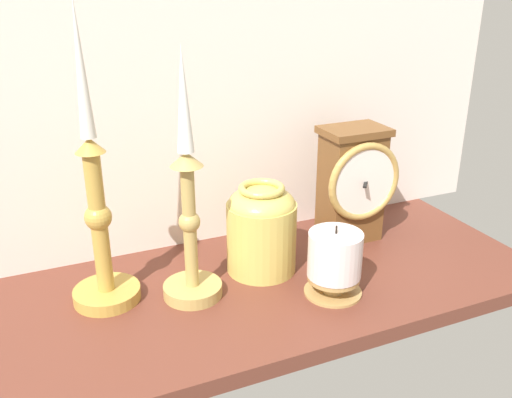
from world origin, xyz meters
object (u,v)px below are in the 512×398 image
at_px(candlestick_tall_left, 189,219).
at_px(pillar_candle_front, 334,262).
at_px(candlestick_tall_center, 99,221).
at_px(brass_vase_jar, 261,227).
at_px(mantel_clock, 353,183).

bearing_deg(candlestick_tall_left, pillar_candle_front, -22.19).
distance_m(candlestick_tall_center, brass_vase_jar, 0.25).
bearing_deg(mantel_clock, candlestick_tall_left, -167.79).
bearing_deg(candlestick_tall_center, candlestick_tall_left, -18.32).
xyz_separation_m(mantel_clock, brass_vase_jar, (-0.19, -0.04, -0.03)).
distance_m(candlestick_tall_left, pillar_candle_front, 0.22).
bearing_deg(mantel_clock, candlestick_tall_center, -176.15).
height_order(mantel_clock, brass_vase_jar, mantel_clock).
distance_m(mantel_clock, brass_vase_jar, 0.20).
height_order(candlestick_tall_left, candlestick_tall_center, candlestick_tall_center).
height_order(candlestick_tall_left, brass_vase_jar, candlestick_tall_left).
relative_size(candlestick_tall_left, pillar_candle_front, 3.30).
relative_size(candlestick_tall_center, pillar_candle_front, 3.86).
xyz_separation_m(candlestick_tall_left, brass_vase_jar, (0.12, 0.03, -0.05)).
relative_size(mantel_clock, candlestick_tall_center, 0.48).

